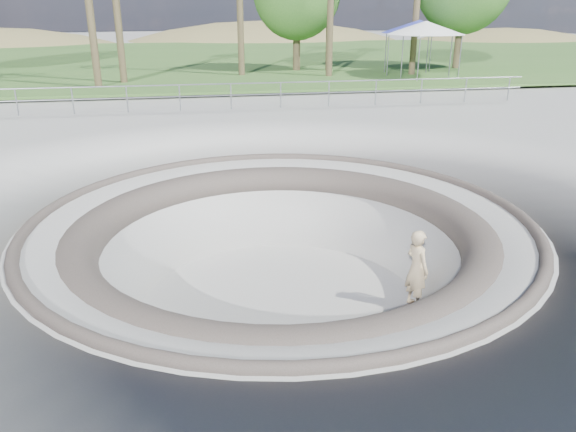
# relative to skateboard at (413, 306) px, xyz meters

# --- Properties ---
(ground) EXTENTS (180.00, 180.00, 0.00)m
(ground) POSITION_rel_skateboard_xyz_m (-2.70, 0.79, 1.84)
(ground) COLOR #A09F9B
(ground) RESTS_ON ground
(skate_bowl) EXTENTS (14.00, 14.00, 4.10)m
(skate_bowl) POSITION_rel_skateboard_xyz_m (-2.70, 0.79, 0.01)
(skate_bowl) COLOR #A09F9B
(skate_bowl) RESTS_ON ground
(grass_strip) EXTENTS (180.00, 36.00, 0.12)m
(grass_strip) POSITION_rel_skateboard_xyz_m (-2.70, 34.79, 2.06)
(grass_strip) COLOR #396127
(grass_strip) RESTS_ON ground
(distant_hills) EXTENTS (103.20, 45.00, 28.60)m
(distant_hills) POSITION_rel_skateboard_xyz_m (1.08, 57.96, -5.18)
(distant_hills) COLOR olive
(distant_hills) RESTS_ON ground
(safety_railing) EXTENTS (25.00, 0.06, 1.03)m
(safety_railing) POSITION_rel_skateboard_xyz_m (-2.70, 12.79, 2.53)
(safety_railing) COLOR gray
(safety_railing) RESTS_ON ground
(skateboard) EXTENTS (0.78, 0.48, 0.08)m
(skateboard) POSITION_rel_skateboard_xyz_m (0.00, 0.00, 0.00)
(skateboard) COLOR #905C39
(skateboard) RESTS_ON ground
(skater) EXTENTS (0.56, 0.71, 1.70)m
(skater) POSITION_rel_skateboard_xyz_m (-0.00, 0.00, 0.87)
(skater) COLOR #CBB083
(skater) RESTS_ON skateboard
(canopy_white) EXTENTS (5.67, 5.67, 2.97)m
(canopy_white) POSITION_rel_skateboard_xyz_m (8.58, 20.53, 4.72)
(canopy_white) COLOR gray
(canopy_white) RESTS_ON ground
(canopy_blue) EXTENTS (5.92, 5.92, 2.99)m
(canopy_blue) POSITION_rel_skateboard_xyz_m (8.66, 21.60, 4.74)
(canopy_blue) COLOR gray
(canopy_blue) RESTS_ON ground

